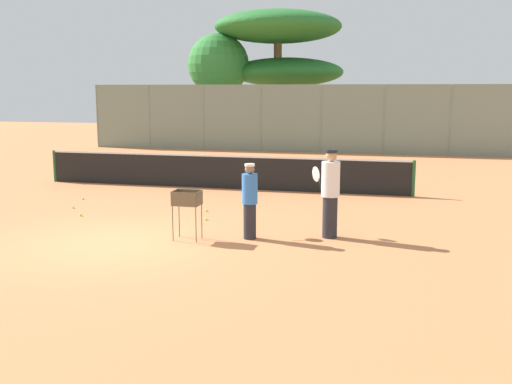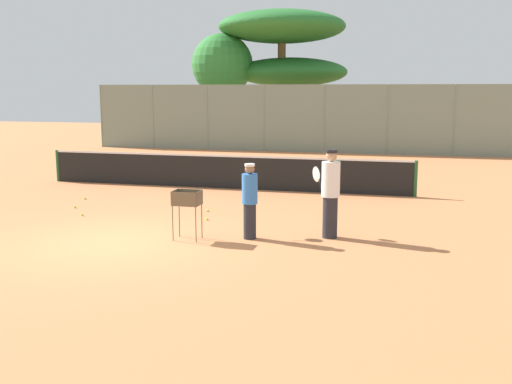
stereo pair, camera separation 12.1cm
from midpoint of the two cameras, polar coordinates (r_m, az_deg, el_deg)
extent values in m
plane|color=#D37F4C|center=(12.65, -12.90, -4.76)|extent=(80.00, 80.00, 0.00)
cylinder|color=#26592D|center=(21.58, -18.21, 2.39)|extent=(0.10, 0.10, 1.07)
cylinder|color=#26592D|center=(18.13, 15.15, 1.22)|extent=(0.10, 0.10, 1.07)
cube|color=black|center=(19.03, -3.01, 1.85)|extent=(11.87, 0.01, 1.01)
cube|color=white|center=(18.96, -3.03, 3.45)|extent=(11.87, 0.02, 0.06)
cylinder|color=gray|center=(33.87, -14.42, 7.02)|extent=(0.08, 0.08, 3.36)
cylinder|color=gray|center=(32.50, -9.68, 7.08)|extent=(0.08, 0.08, 3.36)
cylinder|color=gray|center=(31.36, -4.55, 7.10)|extent=(0.08, 0.08, 3.36)
cylinder|color=gray|center=(30.49, 0.92, 7.05)|extent=(0.08, 0.08, 3.36)
cylinder|color=gray|center=(29.91, 6.65, 6.93)|extent=(0.08, 0.08, 3.36)
cylinder|color=gray|center=(29.63, 12.55, 6.74)|extent=(0.08, 0.08, 3.36)
cylinder|color=gray|center=(29.66, 18.49, 6.48)|extent=(0.08, 0.08, 3.36)
cube|color=gray|center=(30.16, 3.76, 7.00)|extent=(21.38, 0.01, 3.36)
cylinder|color=brown|center=(34.97, 2.54, 9.32)|extent=(0.46, 0.46, 5.71)
ellipsoid|color=#28722D|center=(35.15, 2.59, 15.45)|extent=(7.21, 7.21, 1.80)
cylinder|color=brown|center=(34.97, -3.09, 7.48)|extent=(0.27, 0.27, 3.47)
sphere|color=#338438|center=(34.97, -3.13, 12.03)|extent=(3.50, 3.50, 3.50)
cylinder|color=brown|center=(36.22, 3.34, 7.40)|extent=(0.48, 0.48, 3.28)
ellipsoid|color=#28722D|center=(36.20, 3.38, 11.33)|extent=(6.73, 6.73, 1.68)
cylinder|color=#26262D|center=(12.62, -0.32, -2.79)|extent=(0.27, 0.27, 0.75)
cylinder|color=blue|center=(12.48, -0.33, 0.30)|extent=(0.33, 0.33, 0.63)
sphere|color=#8C6647|center=(12.42, -0.33, 2.20)|extent=(0.20, 0.20, 0.20)
cylinder|color=white|center=(12.41, -0.33, 2.59)|extent=(0.21, 0.21, 0.05)
cylinder|color=black|center=(12.85, -0.05, -0.14)|extent=(0.04, 0.15, 0.27)
ellipsoid|color=silver|center=(12.98, 0.08, 0.95)|extent=(0.06, 0.40, 0.43)
cylinder|color=#26262D|center=(12.79, 7.33, -2.39)|extent=(0.31, 0.31, 0.89)
cylinder|color=white|center=(12.65, 7.41, 1.21)|extent=(0.39, 0.39, 0.74)
sphere|color=tan|center=(12.58, 7.46, 3.42)|extent=(0.24, 0.24, 0.24)
cylinder|color=black|center=(12.57, 7.47, 3.88)|extent=(0.25, 0.25, 0.06)
cylinder|color=black|center=(12.98, 6.46, 0.63)|extent=(0.12, 0.13, 0.27)
ellipsoid|color=silver|center=(13.10, 6.02, 1.69)|extent=(0.29, 0.32, 0.43)
cylinder|color=brown|center=(12.55, -7.66, -2.97)|extent=(0.02, 0.02, 0.74)
cylinder|color=brown|center=(12.37, -5.47, -3.12)|extent=(0.02, 0.02, 0.74)
cylinder|color=brown|center=(12.88, -7.05, -2.64)|extent=(0.02, 0.02, 0.74)
cylinder|color=brown|center=(12.70, -4.91, -2.77)|extent=(0.02, 0.02, 0.74)
cube|color=brown|center=(12.55, -6.31, -1.19)|extent=(0.55, 0.40, 0.01)
cube|color=brown|center=(12.34, -6.65, -0.71)|extent=(0.55, 0.01, 0.30)
cube|color=brown|center=(12.70, -6.00, -0.39)|extent=(0.55, 0.01, 0.30)
cube|color=brown|center=(12.62, -7.48, -0.49)|extent=(0.01, 0.40, 0.30)
cube|color=brown|center=(12.43, -5.14, -0.60)|extent=(0.01, 0.40, 0.30)
sphere|color=#D1E54C|center=(12.46, -6.56, -1.09)|extent=(0.07, 0.07, 0.07)
sphere|color=#D1E54C|center=(12.48, -7.44, -1.09)|extent=(0.07, 0.07, 0.07)
sphere|color=#D1E54C|center=(12.55, -5.94, -1.00)|extent=(0.07, 0.07, 0.07)
sphere|color=#D1E54C|center=(12.55, -6.42, -1.01)|extent=(0.07, 0.07, 0.07)
sphere|color=#D1E54C|center=(12.54, -6.99, -1.03)|extent=(0.07, 0.07, 0.07)
sphere|color=#D1E54C|center=(12.56, -6.08, -0.99)|extent=(0.07, 0.07, 0.07)
sphere|color=#D1E54C|center=(12.73, -6.95, -0.87)|extent=(0.07, 0.07, 0.07)
sphere|color=#D1E54C|center=(12.50, -7.09, -1.06)|extent=(0.07, 0.07, 0.07)
sphere|color=#D1E54C|center=(12.69, -6.55, -0.65)|extent=(0.07, 0.07, 0.07)
sphere|color=#D1E54C|center=(12.63, -6.38, -0.94)|extent=(0.07, 0.07, 0.07)
sphere|color=#D1E54C|center=(12.59, -6.98, -0.99)|extent=(0.07, 0.07, 0.07)
sphere|color=#D1E54C|center=(17.84, -15.79, -0.57)|extent=(0.07, 0.07, 0.07)
sphere|color=#D1E54C|center=(14.50, -4.46, -2.56)|extent=(0.07, 0.07, 0.07)
sphere|color=#D1E54C|center=(15.54, -16.01, -2.08)|extent=(0.07, 0.07, 0.07)
sphere|color=#D1E54C|center=(16.62, -16.67, -1.36)|extent=(0.07, 0.07, 0.07)
sphere|color=#D1E54C|center=(15.50, -4.42, -1.75)|extent=(0.07, 0.07, 0.07)
cube|color=#B2B7BC|center=(35.10, -4.94, 5.36)|extent=(4.20, 1.70, 0.90)
cube|color=#33383D|center=(35.11, -5.27, 6.67)|extent=(2.20, 1.50, 0.70)
camera|label=1|loc=(0.06, -89.72, 0.05)|focal=42.00mm
camera|label=2|loc=(0.06, 90.28, -0.05)|focal=42.00mm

